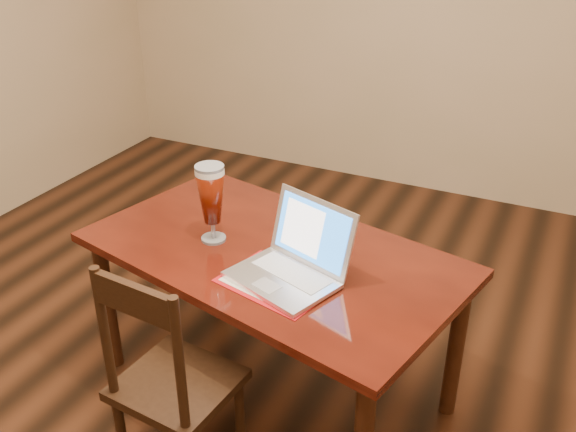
% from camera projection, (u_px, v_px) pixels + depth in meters
% --- Properties ---
extents(ground, '(5.00, 5.00, 0.00)m').
position_uv_depth(ground, '(235.00, 422.00, 2.56)').
color(ground, black).
rests_on(ground, ground).
extents(dining_table, '(1.57, 1.11, 0.98)m').
position_uv_depth(dining_table, '(270.00, 265.00, 2.46)').
color(dining_table, '#4D140A').
rests_on(dining_table, ground).
extents(dining_chair, '(0.41, 0.39, 0.89)m').
position_uv_depth(dining_chair, '(171.00, 383.00, 2.16)').
color(dining_chair, black).
rests_on(dining_chair, ground).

